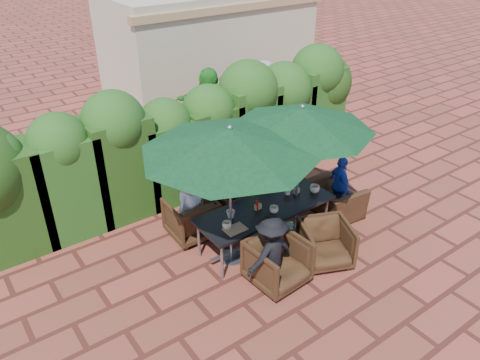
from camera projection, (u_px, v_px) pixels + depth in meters
ground at (257, 241)px, 8.41m from camera, size 80.00×80.00×0.00m
dining_table at (265, 211)px, 8.04m from camera, size 2.49×0.90×0.75m
umbrella_left at (230, 141)px, 6.89m from camera, size 2.76×2.76×2.46m
umbrella_right at (302, 119)px, 7.62m from camera, size 2.43×2.43×2.46m
chair_far_left at (191, 216)px, 8.37m from camera, size 0.84×0.79×0.83m
chair_far_mid at (236, 203)px, 8.79m from camera, size 0.77×0.73×0.75m
chair_far_right at (264, 186)px, 9.37m from camera, size 0.82×0.78×0.73m
chair_near_left at (278, 260)px, 7.28m from camera, size 0.88×0.83×0.86m
chair_near_right at (326, 242)px, 7.72m from camera, size 1.02×0.99×0.81m
chair_end_right at (335, 195)px, 8.97m from camera, size 0.74×1.05×0.86m
adult_far_left at (190, 205)px, 8.23m from camera, size 0.75×0.61×1.31m
adult_far_mid at (237, 186)px, 8.71m from camera, size 0.62×0.56×1.41m
adult_far_right at (271, 172)px, 9.16m from camera, size 0.77×0.58×1.42m
adult_near_left at (271, 254)px, 7.07m from camera, size 0.86×0.43×1.30m
adult_end_right at (340, 186)px, 8.93m from camera, size 0.57×0.78×1.20m
child_left at (208, 204)px, 8.69m from camera, size 0.34×0.29×0.85m
child_right at (249, 190)px, 9.20m from camera, size 0.31×0.27×0.78m
pedestrian_a at (209, 104)px, 11.83m from camera, size 1.78×1.49×1.86m
pedestrian_b at (224, 105)px, 12.20m from camera, size 0.87×0.74×1.54m
pedestrian_c at (264, 93)px, 12.73m from camera, size 1.18×1.12×1.75m
cup_a at (227, 225)px, 7.44m from camera, size 0.15×0.15×0.12m
cup_b at (231, 214)px, 7.70m from camera, size 0.14×0.14×0.14m
cup_c at (274, 210)px, 7.83m from camera, size 0.15×0.15×0.12m
cup_d at (288, 191)px, 8.34m from camera, size 0.14×0.14×0.13m
cup_e at (315, 189)px, 8.40m from camera, size 0.18×0.18×0.14m
ketchup_bottle at (257, 206)px, 7.88m from camera, size 0.04×0.04×0.17m
sauce_bottle at (257, 205)px, 7.92m from camera, size 0.04×0.04×0.17m
serving_tray at (235, 229)px, 7.43m from camera, size 0.35×0.25×0.02m
number_block_left at (258, 207)px, 7.93m from camera, size 0.12×0.06×0.10m
number_block_right at (296, 191)px, 8.38m from camera, size 0.12×0.06×0.10m
hedge_wall at (190, 129)px, 9.39m from camera, size 9.10×1.60×2.57m
building at (209, 45)px, 14.30m from camera, size 6.20×3.08×3.20m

